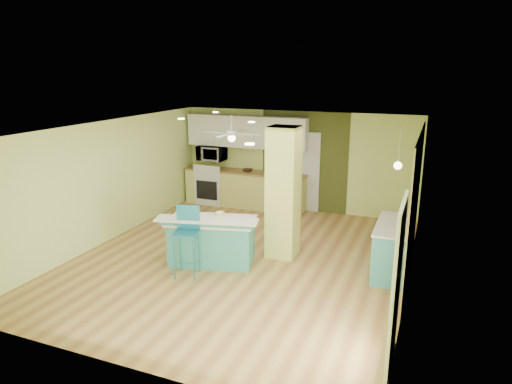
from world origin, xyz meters
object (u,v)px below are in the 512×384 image
peninsula (212,240)px  side_counter (393,248)px  bar_stool (187,230)px  fruit_bowl (248,170)px  canister (220,217)px

peninsula → side_counter: bearing=0.3°
peninsula → bar_stool: (-0.16, -0.58, 0.38)m
peninsula → bar_stool: bearing=-119.4°
bar_stool → fruit_bowl: bearing=84.2°
side_counter → canister: (-2.96, -0.81, 0.47)m
fruit_bowl → peninsula: bearing=-77.7°
peninsula → bar_stool: size_ratio=1.52×
side_counter → canister: bearing=-164.6°
bar_stool → fruit_bowl: (-0.61, 4.12, 0.15)m
peninsula → side_counter: 3.25m
bar_stool → side_counter: size_ratio=0.87×
fruit_bowl → canister: size_ratio=1.50×
peninsula → fruit_bowl: size_ratio=7.07×
peninsula → fruit_bowl: fruit_bowl is taller
bar_stool → side_counter: bar_stool is taller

